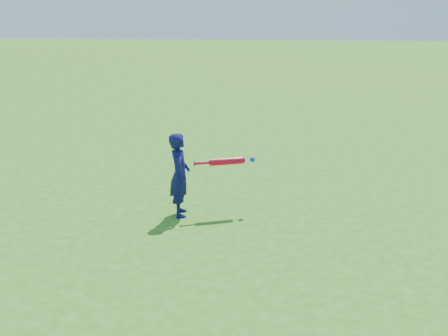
% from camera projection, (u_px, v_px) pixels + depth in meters
% --- Properties ---
extents(ground, '(80.00, 80.00, 0.00)m').
position_uv_depth(ground, '(184.00, 237.00, 5.01)').
color(ground, '#2B6E1A').
rests_on(ground, ground).
extents(child, '(0.30, 0.38, 0.93)m').
position_uv_depth(child, '(180.00, 175.00, 5.44)').
color(child, '#0F0F49').
rests_on(child, ground).
extents(bat_swing, '(0.66, 0.30, 0.08)m').
position_uv_depth(bat_swing, '(229.00, 161.00, 5.49)').
color(bat_swing, red).
rests_on(bat_swing, ground).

